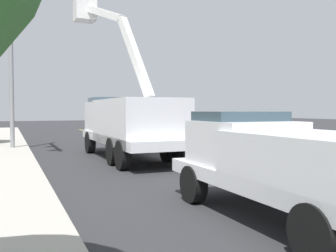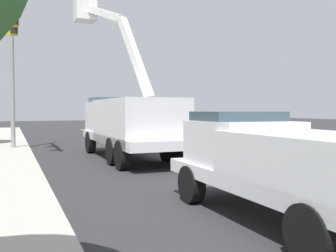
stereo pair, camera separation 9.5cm
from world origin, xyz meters
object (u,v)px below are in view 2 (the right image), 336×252
object	(u,v)px
passing_minivan	(161,126)
utility_bucket_truck	(128,121)
traffic_signal_mast	(12,49)
traffic_cone_mid_front	(149,142)
service_pickup_truck	(280,162)

from	to	relation	value
passing_minivan	utility_bucket_truck	bearing A→B (deg)	149.21
utility_bucket_truck	traffic_signal_mast	distance (m)	7.15
utility_bucket_truck	traffic_cone_mid_front	bearing A→B (deg)	-33.49
passing_minivan	traffic_signal_mast	world-z (taller)	traffic_signal_mast
passing_minivan	traffic_cone_mid_front	xyz separation A→B (m)	(-4.67, 2.56, -0.58)
utility_bucket_truck	service_pickup_truck	bearing A→B (deg)	179.45
utility_bucket_truck	service_pickup_truck	size ratio (longest dim) A/B	1.46
utility_bucket_truck	passing_minivan	bearing A→B (deg)	-30.79
service_pickup_truck	traffic_cone_mid_front	size ratio (longest dim) A/B	7.12
utility_bucket_truck	passing_minivan	size ratio (longest dim) A/B	1.71
passing_minivan	traffic_cone_mid_front	bearing A→B (deg)	151.29
utility_bucket_truck	service_pickup_truck	distance (m)	9.97
traffic_signal_mast	passing_minivan	bearing A→B (deg)	-68.34
passing_minivan	traffic_cone_mid_front	world-z (taller)	passing_minivan
service_pickup_truck	traffic_cone_mid_front	bearing A→B (deg)	-9.97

